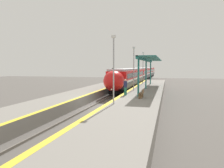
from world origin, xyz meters
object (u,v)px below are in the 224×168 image
(railway_signal, at_px, (113,77))
(lamppost_near, at_px, (114,65))
(person_waiting, at_px, (125,87))
(lamppost_far, at_px, (143,66))
(platform_bench, at_px, (142,93))
(train, at_px, (142,74))
(lamppost_mid, at_px, (134,66))

(railway_signal, bearing_deg, lamppost_near, -75.76)
(person_waiting, bearing_deg, lamppost_far, 89.66)
(platform_bench, distance_m, lamppost_far, 18.43)
(train, distance_m, lamppost_far, 19.80)
(train, height_order, lamppost_near, lamppost_near)
(person_waiting, xyz_separation_m, lamppost_far, (0.10, 16.53, 2.35))
(train, xyz_separation_m, railway_signal, (-2.26, -23.34, 0.24))
(train, bearing_deg, platform_bench, -83.40)
(platform_bench, relative_size, lamppost_far, 0.27)
(platform_bench, xyz_separation_m, lamppost_far, (-1.90, 18.11, 2.82))
(train, xyz_separation_m, platform_bench, (4.36, -37.65, -0.71))
(train, xyz_separation_m, lamppost_far, (2.45, -19.53, 2.11))
(lamppost_far, bearing_deg, lamppost_mid, -90.00)
(train, distance_m, person_waiting, 36.14)
(platform_bench, distance_m, person_waiting, 2.60)
(train, relative_size, lamppost_mid, 11.53)
(lamppost_near, relative_size, lamppost_mid, 1.00)
(train, bearing_deg, lamppost_near, -86.65)
(person_waiting, bearing_deg, lamppost_near, -89.05)
(platform_bench, xyz_separation_m, railway_signal, (-6.62, 14.31, 0.95))
(person_waiting, bearing_deg, platform_bench, -38.43)
(platform_bench, relative_size, person_waiting, 0.88)
(train, distance_m, lamppost_mid, 30.90)
(railway_signal, distance_m, lamppost_far, 6.34)
(lamppost_mid, distance_m, lamppost_far, 11.20)
(train, height_order, person_waiting, train)
(train, distance_m, lamppost_near, 42.05)
(lamppost_mid, bearing_deg, railway_signal, 122.53)
(person_waiting, height_order, lamppost_near, lamppost_near)
(person_waiting, height_order, lamppost_far, lamppost_far)
(platform_bench, bearing_deg, lamppost_mid, 105.37)
(person_waiting, bearing_deg, railway_signal, 109.95)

